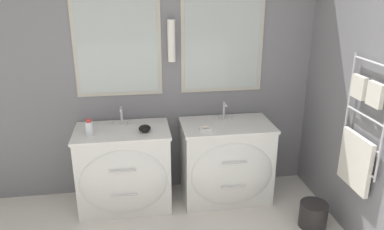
# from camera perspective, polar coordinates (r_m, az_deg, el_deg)

# --- Properties ---
(wall_back) EXTENTS (4.93, 0.15, 2.60)m
(wall_back) POSITION_cam_1_polar(r_m,az_deg,el_deg) (3.68, -6.82, 7.39)
(wall_back) COLOR slate
(wall_back) RESTS_ON ground_plane
(vanity_left) EXTENTS (0.88, 0.60, 0.79)m
(vanity_left) POSITION_cam_1_polar(r_m,az_deg,el_deg) (3.66, -10.28, -8.08)
(vanity_left) COLOR white
(vanity_left) RESTS_ON ground_plane
(vanity_right) EXTENTS (0.88, 0.60, 0.79)m
(vanity_right) POSITION_cam_1_polar(r_m,az_deg,el_deg) (3.75, 5.28, -7.10)
(vanity_right) COLOR white
(vanity_right) RESTS_ON ground_plane
(faucet_left) EXTENTS (0.17, 0.11, 0.18)m
(faucet_left) POSITION_cam_1_polar(r_m,az_deg,el_deg) (3.62, -10.69, -0.21)
(faucet_left) COLOR silver
(faucet_left) RESTS_ON vanity_left
(faucet_right) EXTENTS (0.17, 0.11, 0.18)m
(faucet_right) POSITION_cam_1_polar(r_m,az_deg,el_deg) (3.72, 4.90, 0.58)
(faucet_right) COLOR silver
(faucet_right) RESTS_ON vanity_right
(toiletry_bottle) EXTENTS (0.07, 0.07, 0.15)m
(toiletry_bottle) POSITION_cam_1_polar(r_m,az_deg,el_deg) (3.45, -15.38, -1.92)
(toiletry_bottle) COLOR silver
(toiletry_bottle) RESTS_ON vanity_left
(amenity_bowl) EXTENTS (0.11, 0.11, 0.07)m
(amenity_bowl) POSITION_cam_1_polar(r_m,az_deg,el_deg) (3.44, -7.22, -2.04)
(amenity_bowl) COLOR black
(amenity_bowl) RESTS_ON vanity_left
(soap_dish) EXTENTS (0.11, 0.08, 0.04)m
(soap_dish) POSITION_cam_1_polar(r_m,az_deg,el_deg) (3.46, 2.08, -2.06)
(soap_dish) COLOR white
(soap_dish) RESTS_ON vanity_right
(waste_bin) EXTENTS (0.25, 0.25, 0.23)m
(waste_bin) POSITION_cam_1_polar(r_m,az_deg,el_deg) (3.63, 17.99, -14.18)
(waste_bin) COLOR #282626
(waste_bin) RESTS_ON ground_plane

